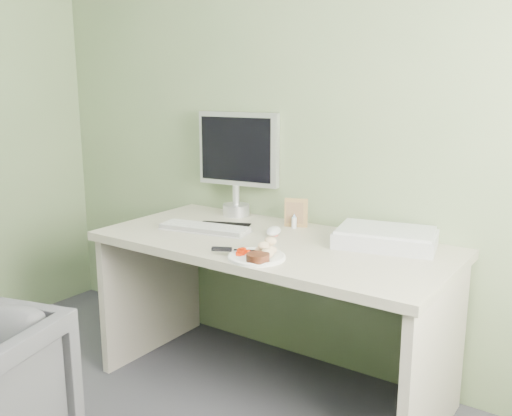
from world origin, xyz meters
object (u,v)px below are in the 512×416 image
Objects in this scene: monitor at (238,158)px; plate at (257,257)px; scanner at (386,239)px; desk at (272,279)px.

plate is at bearing -56.68° from monitor.
plate is 0.83m from monitor.
monitor reaches higher than plate.
monitor is at bearing 159.93° from scanner.
scanner reaches higher than plate.
monitor is at bearing 143.22° from desk.
monitor is (-0.87, 0.11, 0.27)m from scanner.
desk is 0.33m from plate.
plate is at bearing -140.51° from scanner.
scanner is (0.36, 0.46, 0.03)m from plate.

